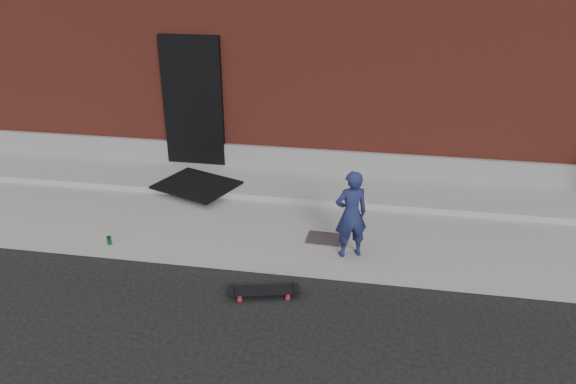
# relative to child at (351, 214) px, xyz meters

# --- Properties ---
(ground) EXTENTS (80.00, 80.00, 0.00)m
(ground) POSITION_rel_child_xyz_m (-0.33, -0.41, -0.75)
(ground) COLOR black
(ground) RESTS_ON ground
(sidewalk) EXTENTS (20.00, 3.00, 0.15)m
(sidewalk) POSITION_rel_child_xyz_m (-0.33, 1.09, -0.67)
(sidewalk) COLOR gray
(sidewalk) RESTS_ON ground
(apron) EXTENTS (20.00, 1.20, 0.10)m
(apron) POSITION_rel_child_xyz_m (-0.33, 1.99, -0.55)
(apron) COLOR gray
(apron) RESTS_ON sidewalk
(building) EXTENTS (20.00, 8.10, 5.00)m
(building) POSITION_rel_child_xyz_m (-0.33, 6.58, 1.75)
(building) COLOR maroon
(building) RESTS_ON ground
(child) EXTENTS (0.51, 0.44, 1.20)m
(child) POSITION_rel_child_xyz_m (0.00, 0.00, 0.00)
(child) COLOR #1A214B
(child) RESTS_ON sidewalk
(skateboard) EXTENTS (0.86, 0.41, 0.09)m
(skateboard) POSITION_rel_child_xyz_m (-0.97, -0.91, -0.67)
(skateboard) COLOR red
(skateboard) RESTS_ON ground
(soda_can) EXTENTS (0.08, 0.08, 0.11)m
(soda_can) POSITION_rel_child_xyz_m (-3.26, -0.29, -0.54)
(soda_can) COLOR #16702E
(soda_can) RESTS_ON sidewalk
(doormat) EXTENTS (1.48, 1.35, 0.03)m
(doormat) POSITION_rel_child_xyz_m (-2.63, 1.59, -0.48)
(doormat) COLOR black
(doormat) RESTS_ON apron
(utility_plate) EXTENTS (0.58, 0.39, 0.02)m
(utility_plate) POSITION_rel_child_xyz_m (-0.33, 0.35, -0.59)
(utility_plate) COLOR #4D4E52
(utility_plate) RESTS_ON sidewalk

